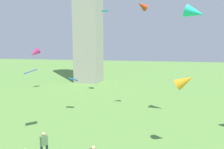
{
  "coord_description": "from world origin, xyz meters",
  "views": [
    {
      "loc": [
        7.39,
        1.67,
        7.38
      ],
      "look_at": [
        2.35,
        20.46,
        4.81
      ],
      "focal_mm": 31.47,
      "sensor_mm": 36.0,
      "label": 1
    }
  ],
  "objects_px": {
    "kite_flying_5": "(73,79)",
    "kite_flying_7": "(185,81)",
    "kite_flying_2": "(194,13)",
    "kite_flying_0": "(31,72)",
    "kite_flying_3": "(35,53)",
    "kite_flying_4": "(142,6)",
    "kite_flying_1": "(105,11)",
    "person_1": "(44,143)"
  },
  "relations": [
    {
      "from": "kite_flying_0",
      "to": "kite_flying_2",
      "type": "height_order",
      "value": "kite_flying_2"
    },
    {
      "from": "kite_flying_7",
      "to": "kite_flying_3",
      "type": "bearing_deg",
      "value": 73.04
    },
    {
      "from": "kite_flying_3",
      "to": "kite_flying_2",
      "type": "bearing_deg",
      "value": 15.93
    },
    {
      "from": "kite_flying_0",
      "to": "kite_flying_2",
      "type": "relative_size",
      "value": 0.57
    },
    {
      "from": "person_1",
      "to": "kite_flying_2",
      "type": "relative_size",
      "value": 0.78
    },
    {
      "from": "kite_flying_3",
      "to": "kite_flying_7",
      "type": "height_order",
      "value": "kite_flying_3"
    },
    {
      "from": "person_1",
      "to": "kite_flying_0",
      "type": "distance_m",
      "value": 6.23
    },
    {
      "from": "kite_flying_4",
      "to": "kite_flying_5",
      "type": "bearing_deg",
      "value": -121.68
    },
    {
      "from": "kite_flying_5",
      "to": "kite_flying_7",
      "type": "bearing_deg",
      "value": -39.23
    },
    {
      "from": "kite_flying_1",
      "to": "kite_flying_5",
      "type": "relative_size",
      "value": 1.38
    },
    {
      "from": "kite_flying_5",
      "to": "kite_flying_7",
      "type": "xyz_separation_m",
      "value": [
        11.59,
        -6.43,
        1.34
      ]
    },
    {
      "from": "person_1",
      "to": "kite_flying_3",
      "type": "bearing_deg",
      "value": -115.06
    },
    {
      "from": "kite_flying_0",
      "to": "kite_flying_7",
      "type": "relative_size",
      "value": 0.82
    },
    {
      "from": "kite_flying_1",
      "to": "kite_flying_7",
      "type": "relative_size",
      "value": 1.0
    },
    {
      "from": "kite_flying_4",
      "to": "kite_flying_7",
      "type": "distance_m",
      "value": 11.21
    },
    {
      "from": "kite_flying_5",
      "to": "kite_flying_4",
      "type": "bearing_deg",
      "value": 1.02
    },
    {
      "from": "kite_flying_1",
      "to": "kite_flying_4",
      "type": "height_order",
      "value": "kite_flying_1"
    },
    {
      "from": "kite_flying_1",
      "to": "kite_flying_2",
      "type": "distance_m",
      "value": 14.67
    },
    {
      "from": "kite_flying_1",
      "to": "kite_flying_7",
      "type": "bearing_deg",
      "value": 0.66
    },
    {
      "from": "person_1",
      "to": "kite_flying_3",
      "type": "xyz_separation_m",
      "value": [
        -14.6,
        19.31,
        5.64
      ]
    },
    {
      "from": "person_1",
      "to": "kite_flying_1",
      "type": "bearing_deg",
      "value": -148.18
    },
    {
      "from": "kite_flying_0",
      "to": "kite_flying_1",
      "type": "distance_m",
      "value": 17.33
    },
    {
      "from": "person_1",
      "to": "kite_flying_3",
      "type": "relative_size",
      "value": 0.8
    },
    {
      "from": "kite_flying_4",
      "to": "kite_flying_0",
      "type": "bearing_deg",
      "value": -88.48
    },
    {
      "from": "person_1",
      "to": "kite_flying_5",
      "type": "bearing_deg",
      "value": -137.85
    },
    {
      "from": "kite_flying_3",
      "to": "kite_flying_4",
      "type": "height_order",
      "value": "kite_flying_4"
    },
    {
      "from": "kite_flying_0",
      "to": "kite_flying_5",
      "type": "height_order",
      "value": "kite_flying_0"
    },
    {
      "from": "kite_flying_5",
      "to": "kite_flying_7",
      "type": "height_order",
      "value": "kite_flying_7"
    },
    {
      "from": "kite_flying_3",
      "to": "kite_flying_7",
      "type": "bearing_deg",
      "value": 2.53
    },
    {
      "from": "kite_flying_4",
      "to": "kite_flying_7",
      "type": "height_order",
      "value": "kite_flying_4"
    },
    {
      "from": "person_1",
      "to": "kite_flying_2",
      "type": "xyz_separation_m",
      "value": [
        10.35,
        9.86,
        9.82
      ]
    },
    {
      "from": "kite_flying_1",
      "to": "kite_flying_5",
      "type": "distance_m",
      "value": 12.85
    },
    {
      "from": "kite_flying_1",
      "to": "kite_flying_4",
      "type": "distance_m",
      "value": 9.84
    },
    {
      "from": "kite_flying_0",
      "to": "kite_flying_3",
      "type": "xyz_separation_m",
      "value": [
        -11.49,
        16.27,
        1.17
      ]
    },
    {
      "from": "kite_flying_2",
      "to": "kite_flying_5",
      "type": "relative_size",
      "value": 1.98
    },
    {
      "from": "kite_flying_4",
      "to": "kite_flying_5",
      "type": "height_order",
      "value": "kite_flying_4"
    },
    {
      "from": "kite_flying_1",
      "to": "kite_flying_5",
      "type": "xyz_separation_m",
      "value": [
        -1.17,
        -8.87,
        -9.23
      ]
    },
    {
      "from": "kite_flying_5",
      "to": "kite_flying_7",
      "type": "distance_m",
      "value": 13.32
    },
    {
      "from": "kite_flying_0",
      "to": "kite_flying_1",
      "type": "bearing_deg",
      "value": -136.71
    },
    {
      "from": "kite_flying_4",
      "to": "kite_flying_5",
      "type": "xyz_separation_m",
      "value": [
        -7.63,
        -1.51,
        -8.18
      ]
    },
    {
      "from": "person_1",
      "to": "kite_flying_3",
      "type": "distance_m",
      "value": 24.85
    },
    {
      "from": "kite_flying_2",
      "to": "kite_flying_5",
      "type": "bearing_deg",
      "value": 105.88
    }
  ]
}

